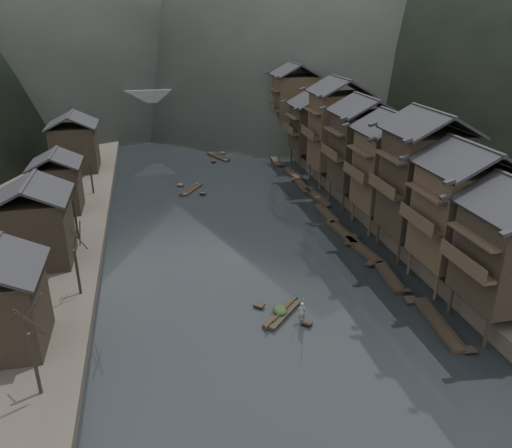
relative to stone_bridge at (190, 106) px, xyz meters
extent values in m
plane|color=black|center=(0.00, -72.00, -5.11)|extent=(300.00, 300.00, 0.00)
cube|color=#2D2823|center=(35.00, -32.00, -4.21)|extent=(40.00, 200.00, 1.80)
cylinder|color=black|center=(14.20, -82.40, -3.81)|extent=(0.30, 0.30, 2.90)
cylinder|color=black|center=(14.20, -77.60, -3.81)|extent=(0.30, 0.30, 2.90)
cylinder|color=black|center=(16.95, -77.60, -3.81)|extent=(0.30, 0.30, 2.90)
cube|color=#2D2419|center=(13.30, -80.00, 0.75)|extent=(1.20, 5.70, 0.25)
cylinder|color=#2D2419|center=(14.20, -75.40, -3.81)|extent=(0.30, 0.30, 2.90)
cylinder|color=#2D2419|center=(14.20, -70.60, -3.81)|extent=(0.30, 0.30, 2.90)
cylinder|color=#2D2419|center=(16.95, -75.40, -3.81)|extent=(0.30, 0.30, 2.90)
cylinder|color=#2D2419|center=(16.95, -70.60, -3.81)|extent=(0.30, 0.30, 2.90)
cube|color=#2D2419|center=(17.30, -73.00, 1.75)|extent=(7.00, 6.00, 8.52)
cube|color=#2D2419|center=(13.30, -73.00, 1.33)|extent=(1.20, 5.70, 0.25)
cylinder|color=black|center=(14.20, -68.40, -3.81)|extent=(0.30, 0.30, 2.90)
cylinder|color=black|center=(14.20, -63.60, -3.81)|extent=(0.30, 0.30, 2.90)
cylinder|color=black|center=(16.95, -68.40, -3.81)|extent=(0.30, 0.30, 2.90)
cylinder|color=black|center=(16.95, -63.60, -3.81)|extent=(0.30, 0.30, 2.90)
cube|color=black|center=(17.30, -66.00, 2.56)|extent=(7.00, 6.00, 10.15)
cube|color=#2D2419|center=(13.30, -66.00, 2.06)|extent=(1.20, 5.70, 0.25)
cylinder|color=#2D2419|center=(14.20, -61.40, -3.81)|extent=(0.30, 0.30, 2.90)
cylinder|color=#2D2419|center=(14.20, -56.60, -3.81)|extent=(0.30, 0.30, 2.90)
cylinder|color=#2D2419|center=(16.95, -61.40, -3.81)|extent=(0.30, 0.30, 2.90)
cylinder|color=#2D2419|center=(16.95, -56.60, -3.81)|extent=(0.30, 0.30, 2.90)
cube|color=#2D2419|center=(17.30, -59.00, 1.81)|extent=(7.00, 6.00, 8.64)
cube|color=#2D2419|center=(13.30, -59.00, 1.38)|extent=(1.20, 5.70, 0.25)
cylinder|color=black|center=(14.20, -53.40, -3.81)|extent=(0.30, 0.30, 2.90)
cylinder|color=black|center=(14.20, -48.60, -3.81)|extent=(0.30, 0.30, 2.90)
cylinder|color=black|center=(16.95, -53.40, -3.81)|extent=(0.30, 0.30, 2.90)
cylinder|color=black|center=(16.95, -48.60, -3.81)|extent=(0.30, 0.30, 2.90)
cube|color=black|center=(17.30, -51.00, 2.11)|extent=(7.00, 6.00, 9.24)
cube|color=#2D2419|center=(13.30, -51.00, 1.65)|extent=(1.20, 5.70, 0.25)
cylinder|color=#2D2419|center=(14.20, -44.40, -3.81)|extent=(0.30, 0.30, 2.90)
cylinder|color=#2D2419|center=(14.20, -39.60, -3.81)|extent=(0.30, 0.30, 2.90)
cylinder|color=#2D2419|center=(16.95, -44.40, -3.81)|extent=(0.30, 0.30, 2.90)
cylinder|color=#2D2419|center=(16.95, -39.60, -3.81)|extent=(0.30, 0.30, 2.90)
cube|color=#2D2419|center=(17.30, -42.00, 2.73)|extent=(7.00, 6.00, 10.47)
cube|color=#2D2419|center=(13.30, -42.00, 2.20)|extent=(1.20, 5.70, 0.25)
cylinder|color=black|center=(14.20, -34.40, -3.81)|extent=(0.30, 0.30, 2.90)
cylinder|color=black|center=(14.20, -29.60, -3.81)|extent=(0.30, 0.30, 2.90)
cylinder|color=black|center=(16.95, -34.40, -3.81)|extent=(0.30, 0.30, 2.90)
cylinder|color=black|center=(16.95, -29.60, -3.81)|extent=(0.30, 0.30, 2.90)
cube|color=black|center=(17.30, -32.00, 1.06)|extent=(7.00, 6.00, 7.14)
cube|color=#2D2419|center=(13.30, -32.00, 0.70)|extent=(1.20, 5.70, 0.25)
cylinder|color=#2D2419|center=(14.20, -22.40, -3.81)|extent=(0.30, 0.30, 2.90)
cylinder|color=#2D2419|center=(14.20, -17.60, -3.81)|extent=(0.30, 0.30, 2.90)
cylinder|color=#2D2419|center=(16.95, -22.40, -3.81)|extent=(0.30, 0.30, 2.90)
cylinder|color=#2D2419|center=(16.95, -17.60, -3.81)|extent=(0.30, 0.30, 2.90)
cube|color=#2D2419|center=(17.30, -20.00, 2.74)|extent=(7.00, 6.00, 10.49)
cube|color=#2D2419|center=(13.30, -20.00, 2.21)|extent=(1.20, 5.70, 0.25)
cube|color=black|center=(-20.50, -76.00, -0.91)|extent=(5.50, 5.50, 6.00)
cube|color=black|center=(-20.50, -62.00, -0.66)|extent=(6.00, 6.00, 6.50)
cube|color=black|center=(-20.50, -48.00, -1.01)|extent=(5.00, 5.00, 5.80)
cube|color=black|center=(-20.50, -30.00, -0.51)|extent=(6.50, 6.50, 6.80)
cylinder|color=black|center=(-17.00, -81.64, -1.63)|extent=(0.24, 0.24, 4.56)
cylinder|color=black|center=(-17.00, -69.27, -1.83)|extent=(0.24, 0.24, 4.16)
cylinder|color=black|center=(-17.00, -57.14, -1.71)|extent=(0.24, 0.24, 4.41)
cylinder|color=black|center=(-17.00, -42.17, -1.82)|extent=(0.24, 0.24, 4.19)
cube|color=black|center=(12.31, -78.98, -4.96)|extent=(1.92, 7.71, 0.30)
cube|color=black|center=(12.31, -78.98, -4.78)|extent=(1.95, 7.56, 0.10)
cube|color=black|center=(11.91, -75.33, -4.82)|extent=(1.03, 1.03, 0.37)
cube|color=black|center=(12.70, -82.62, -4.82)|extent=(1.03, 1.03, 0.37)
cube|color=black|center=(11.97, -70.86, -4.96)|extent=(1.76, 5.99, 0.30)
cube|color=black|center=(11.97, -70.86, -4.78)|extent=(1.81, 5.88, 0.10)
cube|color=black|center=(11.65, -68.05, -4.82)|extent=(1.01, 0.83, 0.32)
cube|color=black|center=(12.30, -73.68, -4.82)|extent=(1.01, 0.83, 0.32)
cube|color=black|center=(11.82, -64.91, -4.96)|extent=(1.95, 7.05, 0.30)
cube|color=black|center=(11.82, -64.91, -4.78)|extent=(1.99, 6.91, 0.10)
cube|color=black|center=(12.24, -61.59, -4.82)|extent=(1.03, 0.96, 0.35)
cube|color=black|center=(11.41, -68.22, -4.82)|extent=(1.03, 0.96, 0.35)
cube|color=black|center=(11.44, -59.95, -4.96)|extent=(1.71, 6.82, 0.30)
cube|color=black|center=(11.44, -59.95, -4.78)|extent=(1.75, 6.69, 0.10)
cube|color=black|center=(11.73, -56.72, -4.82)|extent=(1.01, 0.91, 0.34)
cube|color=black|center=(11.14, -63.17, -4.82)|extent=(1.01, 0.91, 0.34)
cube|color=black|center=(11.64, -54.45, -4.96)|extent=(1.12, 5.95, 0.30)
cube|color=black|center=(11.64, -54.45, -4.78)|extent=(1.17, 5.83, 0.10)
cube|color=black|center=(11.65, -51.60, -4.82)|extent=(0.94, 0.74, 0.32)
cube|color=black|center=(11.63, -57.31, -4.82)|extent=(0.94, 0.74, 0.32)
cube|color=black|center=(12.50, -48.07, -4.96)|extent=(1.58, 7.61, 0.30)
cube|color=black|center=(12.50, -48.07, -4.78)|extent=(1.62, 7.46, 0.10)
cube|color=black|center=(12.73, -44.45, -4.82)|extent=(0.99, 0.98, 0.36)
cube|color=black|center=(12.27, -51.69, -4.82)|extent=(0.99, 0.98, 0.36)
cube|color=black|center=(11.91, -42.94, -4.96)|extent=(1.40, 6.28, 0.30)
cube|color=black|center=(11.91, -42.94, -4.78)|extent=(1.45, 6.15, 0.10)
cube|color=black|center=(11.76, -39.96, -4.82)|extent=(0.97, 0.81, 0.33)
cube|color=black|center=(12.06, -45.93, -4.82)|extent=(0.97, 0.81, 0.33)
cube|color=black|center=(12.19, -37.15, -4.96)|extent=(1.56, 5.97, 0.30)
cube|color=black|center=(12.19, -37.15, -4.78)|extent=(1.61, 5.86, 0.10)
cube|color=black|center=(12.41, -34.33, -4.82)|extent=(0.99, 0.80, 0.32)
cube|color=black|center=(11.96, -39.98, -4.82)|extent=(0.99, 0.80, 0.32)
cube|color=black|center=(11.47, -29.19, -4.96)|extent=(1.81, 5.94, 0.30)
cube|color=black|center=(11.47, -29.19, -4.78)|extent=(1.85, 5.83, 0.10)
cube|color=black|center=(11.13, -26.40, -4.82)|extent=(1.02, 0.83, 0.32)
cube|color=black|center=(11.81, -31.98, -4.82)|extent=(1.02, 0.83, 0.32)
cube|color=black|center=(-3.97, -41.12, -4.96)|extent=(3.71, 5.16, 0.30)
cube|color=black|center=(-3.97, -41.12, -4.78)|extent=(3.70, 5.09, 0.10)
cube|color=black|center=(-5.34, -38.90, -4.82)|extent=(1.08, 1.02, 0.31)
cube|color=black|center=(-2.60, -43.35, -4.82)|extent=(1.08, 1.02, 0.31)
cube|color=black|center=(2.33, -24.70, -4.96)|extent=(3.35, 5.80, 0.30)
cube|color=black|center=(2.33, -24.70, -4.78)|extent=(3.35, 5.72, 0.10)
cube|color=black|center=(3.50, -22.11, -4.82)|extent=(1.08, 1.02, 0.32)
cube|color=black|center=(1.16, -27.29, -4.82)|extent=(1.08, 1.02, 0.32)
cube|color=black|center=(5.63, -8.30, -4.96)|extent=(3.50, 4.24, 0.30)
cube|color=black|center=(5.63, -8.30, -4.78)|extent=(3.49, 4.20, 0.10)
cube|color=black|center=(4.34, -6.55, -4.82)|extent=(1.02, 0.96, 0.29)
cube|color=black|center=(6.93, -10.05, -4.82)|extent=(1.02, 0.96, 0.29)
cube|color=black|center=(3.61, -0.29, -4.96)|extent=(4.42, 5.19, 0.30)
cube|color=black|center=(3.61, -0.29, -4.78)|extent=(4.39, 5.13, 0.10)
cube|color=black|center=(5.36, 1.90, -4.82)|extent=(1.12, 1.09, 0.32)
cube|color=black|center=(1.87, -2.48, -4.82)|extent=(1.12, 1.09, 0.32)
cube|color=#4C4C4F|center=(0.00, 0.00, 2.09)|extent=(40.00, 6.00, 1.60)
cube|color=#4C4C4F|center=(0.00, -2.70, 3.39)|extent=(40.00, 0.50, 1.00)
cube|color=#4C4C4F|center=(0.00, 2.70, 3.39)|extent=(40.00, 0.50, 1.00)
cube|color=#4C4C4F|center=(-14.00, 0.00, -1.91)|extent=(3.20, 6.00, 6.40)
cube|color=#4C4C4F|center=(-4.50, 0.00, -1.91)|extent=(3.20, 6.00, 6.40)
cube|color=#4C4C4F|center=(4.50, 0.00, -1.91)|extent=(3.20, 6.00, 6.40)
cube|color=#4C4C4F|center=(14.00, 0.00, -1.91)|extent=(3.20, 6.00, 6.40)
cube|color=black|center=(0.36, -74.98, -4.96)|extent=(4.08, 4.29, 0.30)
cube|color=black|center=(0.36, -74.98, -4.78)|extent=(4.05, 4.25, 0.10)
cube|color=black|center=(-1.23, -73.27, -4.82)|extent=(1.07, 1.06, 0.30)
cube|color=black|center=(1.94, -76.69, -4.82)|extent=(1.07, 1.06, 0.30)
ellipsoid|color=black|center=(0.19, -74.80, -4.32)|extent=(1.16, 1.52, 0.70)
imported|color=slate|center=(1.61, -76.34, -3.80)|extent=(0.66, 0.45, 1.75)
cylinder|color=#8C7A51|center=(1.81, -76.34, -1.06)|extent=(1.10, 2.73, 3.72)
camera|label=1|loc=(-9.33, -109.16, 18.21)|focal=35.00mm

